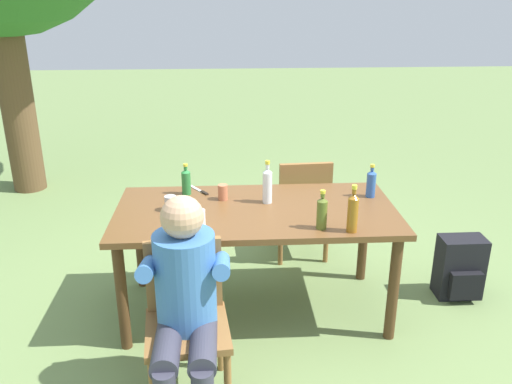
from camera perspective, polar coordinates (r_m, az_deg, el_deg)
The scene contains 15 objects.
ground_plane at distance 3.89m, azimuth 0.00°, elevation -12.33°, with size 24.00×24.00×0.00m, color #6B844C.
dining_table at distance 3.56m, azimuth 0.00°, elevation -3.11°, with size 1.85×0.92×0.77m.
chair_near_left at distance 2.99m, azimuth -7.46°, elevation -12.66°, with size 0.48×0.48×0.87m.
chair_far_right at distance 4.37m, azimuth 4.92°, elevation -1.21°, with size 0.47×0.47×0.87m.
person_in_white_shirt at distance 2.81m, azimuth -7.59°, elevation -11.05°, with size 0.47×0.61×1.18m.
bottle_amber at distance 3.21m, azimuth 10.30°, elevation -2.10°, with size 0.06×0.06×0.30m.
bottle_green at distance 3.77m, azimuth -7.47°, elevation 1.16°, with size 0.06×0.06×0.23m.
bottle_clear at distance 3.58m, azimuth 1.22°, elevation 0.78°, with size 0.06×0.06×0.30m.
bottle_blue at distance 3.78m, azimuth 12.19°, elevation 0.95°, with size 0.06×0.06×0.24m.
bottle_olive at distance 3.23m, azimuth 7.05°, elevation -2.15°, with size 0.06×0.06×0.25m.
cup_terracotta at distance 3.67m, azimuth -3.56°, elevation -0.03°, with size 0.07×0.07×0.11m, color #BC6B47.
cup_white at distance 3.28m, azimuth -6.05°, elevation -2.78°, with size 0.07×0.07×0.10m, color white.
cup_steel at distance 3.53m, azimuth -9.11°, elevation -1.20°, with size 0.08×0.08×0.10m, color #B2B7BC.
table_knife at distance 3.85m, azimuth -6.01°, elevation 0.15°, with size 0.15×0.21×0.01m.
backpack_by_near_side at distance 4.20m, azimuth 20.95°, elevation -7.63°, with size 0.32×0.25×0.46m.
Camera 1 is at (-0.19, -3.24, 2.14)m, focal length 37.46 mm.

